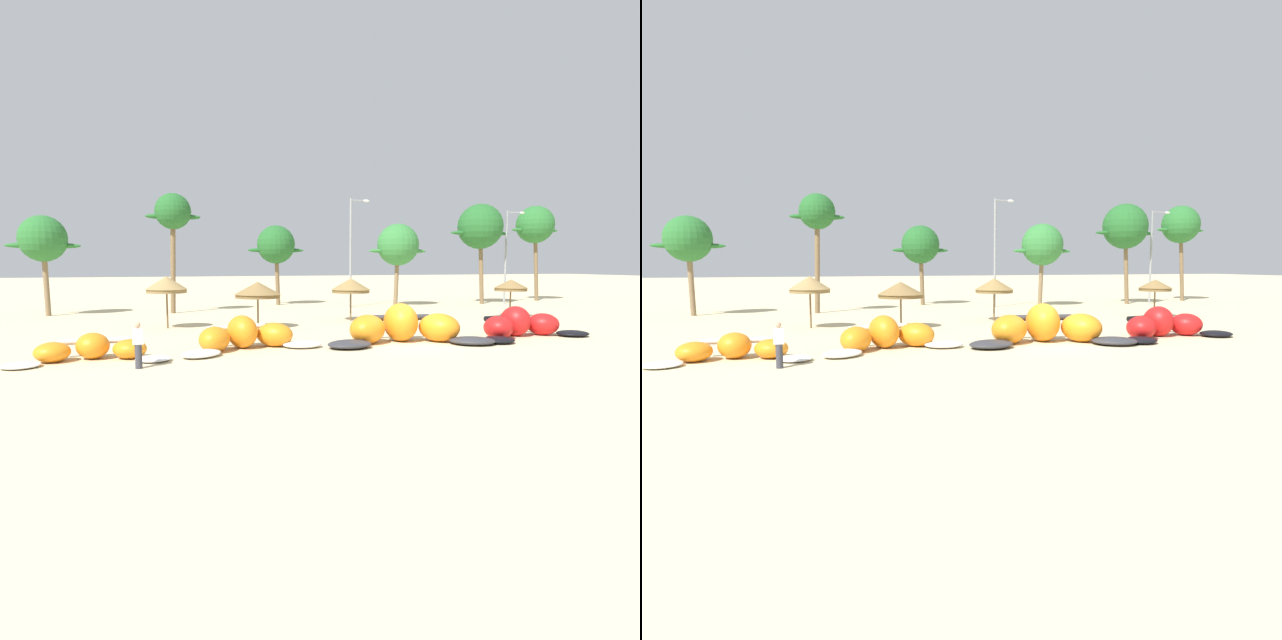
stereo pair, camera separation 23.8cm
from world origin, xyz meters
TOP-DOWN VIEW (x-y plane):
  - ground_plane at (0.00, 0.00)m, footprint 260.00×260.00m
  - kite_far_left at (-13.25, 0.02)m, footprint 6.09×2.77m
  - kite_left at (-7.30, 0.82)m, footprint 6.35×3.75m
  - kite_left_of_center at (-0.04, 0.43)m, footprint 8.01×4.21m
  - kite_center at (6.35, 0.32)m, footprint 6.85×3.64m
  - beach_umbrella_near_van at (-10.22, 9.34)m, footprint 2.31×2.31m
  - beach_umbrella_middle at (-5.37, 7.81)m, footprint 2.63×2.63m
  - beach_umbrella_near_palms at (1.01, 9.87)m, footprint 2.49×2.49m
  - beach_umbrella_outermost at (12.36, 8.92)m, footprint 2.24×2.24m
  - person_near_kites at (-11.54, -2.21)m, footprint 0.36×0.24m
  - palm_leftmost at (-17.99, 19.16)m, footprint 4.76×3.17m
  - palm_left at (-9.37, 18.61)m, footprint 3.87×2.58m
  - palm_left_of_gap at (-0.58, 23.77)m, footprint 4.96×3.31m
  - palm_center_left at (8.98, 19.44)m, footprint 5.30×3.53m
  - palm_center_right at (17.06, 19.44)m, footprint 5.98×3.98m
  - palm_right_of_gap at (24.55, 21.35)m, footprint 5.37×3.58m
  - lamppost_west at (4.93, 19.69)m, footprint 1.73×0.24m
  - lamppost_west_center at (19.76, 19.08)m, footprint 1.94×0.24m

SIDE VIEW (x-z plane):
  - ground_plane at x=0.00m, z-range 0.00..0.00m
  - kite_far_left at x=-13.25m, z-range -0.11..0.89m
  - kite_left at x=-7.30m, z-range -0.17..1.25m
  - kite_center at x=6.35m, z-range -0.18..1.33m
  - kite_left_of_center at x=-0.04m, z-range -0.21..1.57m
  - person_near_kites at x=-11.54m, z-range 0.01..1.63m
  - beach_umbrella_outermost at x=12.36m, z-range 0.88..3.43m
  - beach_umbrella_middle at x=-5.37m, z-range 0.85..3.47m
  - beach_umbrella_near_palms at x=1.01m, z-range 0.89..3.59m
  - beach_umbrella_near_van at x=-10.22m, z-range 1.00..3.93m
  - lamppost_west_center at x=19.76m, z-range 0.55..8.90m
  - lamppost_west at x=4.93m, z-range 0.53..9.47m
  - palm_center_left at x=8.98m, z-range 1.67..8.66m
  - palm_left_of_gap at x=-0.58m, z-range 1.75..8.68m
  - palm_leftmost at x=-17.99m, z-range 1.80..8.72m
  - palm_center_right at x=17.06m, z-range 2.40..11.31m
  - palm_left at x=-9.37m, z-range 2.84..11.51m
  - palm_right_of_gap at x=24.55m, z-range 2.70..11.87m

